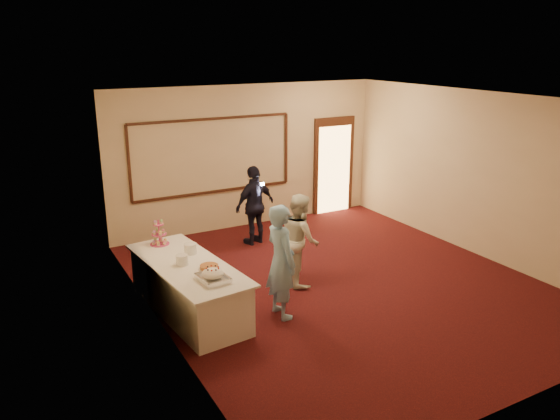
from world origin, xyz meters
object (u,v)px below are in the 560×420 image
Objects in this scene: cupcake_stand at (159,235)px; plate_stack_a at (182,260)px; buffet_table at (188,288)px; woman at (300,239)px; man at (281,261)px; plate_stack_b at (190,249)px; guest at (255,205)px; tart at (209,267)px; pavlova_tray at (213,275)px.

cupcake_stand is 2.48× the size of plate_stack_a.
buffet_table is 0.46m from plate_stack_a.
woman reaches higher than buffet_table.
plate_stack_b is at bearing 41.06° from man.
plate_stack_a is 3.08m from guest.
tart is at bearing 118.00° from woman.
plate_stack_b is (0.29, -0.62, -0.08)m from cupcake_stand.
buffet_table is 4.98× the size of pavlova_tray.
man is at bearing -47.54° from plate_stack_b.
plate_stack_a is at bearing 106.80° from woman.
pavlova_tray is 0.33× the size of guest.
buffet_table is at bearing 56.27° from man.
guest is at bearing 52.13° from tart.
pavlova_tray is 1.16× the size of cupcake_stand.
plate_stack_a is (-0.07, -0.01, 0.46)m from buffet_table.
tart is (0.32, -1.30, -0.13)m from cupcake_stand.
cupcake_stand reaches higher than plate_stack_a.
cupcake_stand is at bearing 92.41° from plate_stack_a.
buffet_table is at bearing -117.52° from plate_stack_b.
woman is at bearing 3.87° from plate_stack_a.
guest is (2.25, 1.18, -0.15)m from cupcake_stand.
cupcake_stand is 0.69m from plate_stack_b.
tart is at bearing -76.21° from cupcake_stand.
cupcake_stand is (-0.22, 1.68, 0.08)m from pavlova_tray.
pavlova_tray reaches higher than tart.
tart is at bearing -59.31° from buffet_table.
cupcake_stand is at bearing 13.41° from guest.
tart is (0.03, -0.68, -0.05)m from plate_stack_b.
cupcake_stand is at bearing 81.31° from woman.
cupcake_stand reaches higher than tart.
guest is (2.13, 2.14, 0.39)m from buffet_table.
buffet_table is 8.49× the size of tart.
man is 1.11× the size of woman.
tart is at bearing 37.77° from guest.
plate_stack_b is 0.11× the size of man.
guest reaches higher than cupcake_stand.
man is at bearing -22.01° from tart.
tart is at bearing -87.51° from plate_stack_b.
woman is (1.76, 0.47, -0.04)m from tart.
tart is at bearing -50.40° from plate_stack_a.
guest is at bearing 27.77° from cupcake_stand.
plate_stack_b is at bearing 54.16° from plate_stack_a.
plate_stack_a is 0.12× the size of woman.
guest reaches higher than buffet_table.
man reaches higher than woman.
tart is (0.20, -0.34, 0.41)m from buffet_table.
guest reaches higher than tart.
guest is at bearing 42.60° from plate_stack_b.
man is at bearing 149.09° from woman.
woman is at bearing 15.07° from tart.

